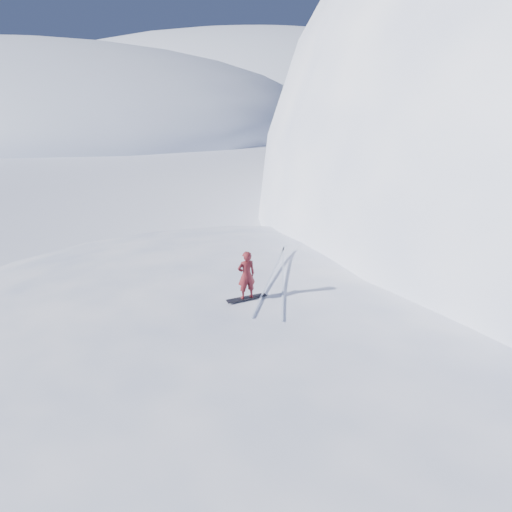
{
  "coord_description": "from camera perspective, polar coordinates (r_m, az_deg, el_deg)",
  "views": [
    {
      "loc": [
        1.77,
        -8.78,
        9.48
      ],
      "look_at": [
        -2.59,
        4.68,
        3.5
      ],
      "focal_mm": 32.0,
      "sensor_mm": 36.0,
      "label": 1
    }
  ],
  "objects": [
    {
      "name": "board_tracks",
      "position": [
        16.41,
        2.62,
        -2.58
      ],
      "size": [
        1.56,
        5.98,
        0.04
      ],
      "color": "silver",
      "rests_on": "ground"
    },
    {
      "name": "far_ridge_a",
      "position": [
        99.85,
        -29.19,
        14.71
      ],
      "size": [
        120.0,
        70.0,
        28.0
      ],
      "primitive_type": "ellipsoid",
      "color": "white",
      "rests_on": "ground"
    },
    {
      "name": "snowboard",
      "position": [
        14.97,
        -1.18,
        -5.26
      ],
      "size": [
        1.2,
        1.07,
        0.02
      ],
      "primitive_type": "cube",
      "rotation": [
        0.0,
        0.0,
        0.7
      ],
      "color": "black",
      "rests_on": "near_ridge"
    },
    {
      "name": "snowboarder",
      "position": [
        14.59,
        -1.21,
        -2.4
      ],
      "size": [
        0.71,
        0.68,
        1.63
      ],
      "primitive_type": "imported",
      "rotation": [
        0.0,
        0.0,
        3.84
      ],
      "color": "maroon",
      "rests_on": "snowboard"
    },
    {
      "name": "wind_bumps",
      "position": [
        14.63,
        4.7,
        -17.57
      ],
      "size": [
        16.0,
        14.4,
        1.0
      ],
      "color": "white",
      "rests_on": "ground"
    },
    {
      "name": "near_ridge",
      "position": [
        15.14,
        11.5,
        -16.41
      ],
      "size": [
        36.0,
        28.0,
        4.8
      ],
      "primitive_type": "ellipsoid",
      "color": "white",
      "rests_on": "ground"
    },
    {
      "name": "ground",
      "position": [
        13.04,
        4.9,
        -23.83
      ],
      "size": [
        400.0,
        400.0,
        0.0
      ],
      "primitive_type": "plane",
      "color": "white",
      "rests_on": "ground"
    },
    {
      "name": "far_ridge_c",
      "position": [
        126.26,
        -1.51,
        18.61
      ],
      "size": [
        140.0,
        90.0,
        36.0
      ],
      "primitive_type": "ellipsoid",
      "color": "white",
      "rests_on": "ground"
    }
  ]
}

